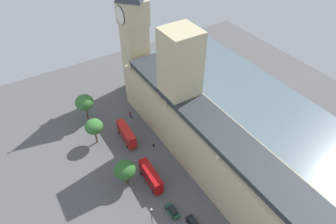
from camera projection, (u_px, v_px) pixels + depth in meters
name	position (u px, v px, depth m)	size (l,w,h in m)	color
ground_plane	(198.00, 163.00, 91.41)	(147.43, 147.43, 0.00)	#565659
river_thames	(278.00, 122.00, 104.94)	(38.89, 132.69, 0.25)	slate
parliament_building	(201.00, 132.00, 87.14)	(13.49, 77.43, 36.70)	#CCBA8E
clock_tower	(133.00, 24.00, 104.03)	(8.94, 8.94, 50.76)	#CCBA8E
double_decker_bus_kerbside	(126.00, 134.00, 97.21)	(3.08, 10.61, 4.75)	red
double_decker_bus_opposite_hall	(151.00, 176.00, 84.50)	(2.98, 10.59, 4.75)	#B20C0F
car_dark_green_midblock	(173.00, 211.00, 78.26)	(1.95, 4.78, 1.74)	#19472D
car_black_near_tower	(193.00, 223.00, 75.65)	(2.08, 4.69, 1.74)	black
pedestrian_far_end	(131.00, 116.00, 106.50)	(0.67, 0.61, 1.61)	navy
pedestrian_corner	(130.00, 113.00, 107.71)	(0.68, 0.61, 1.63)	maroon
pedestrian_leading	(154.00, 145.00, 96.04)	(0.62, 0.69, 1.68)	black
plane_tree_trailing	(125.00, 170.00, 82.26)	(5.91, 5.91, 8.23)	brown
plane_tree_slot_10	(84.00, 102.00, 102.03)	(6.15, 6.15, 9.85)	brown
plane_tree_slot_11	(94.00, 127.00, 93.62)	(5.54, 5.54, 9.19)	brown
street_lamp_slot_12	(128.00, 177.00, 82.22)	(0.56, 0.56, 6.14)	black
street_lamp_slot_13	(152.00, 214.00, 73.45)	(0.56, 0.56, 6.75)	black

